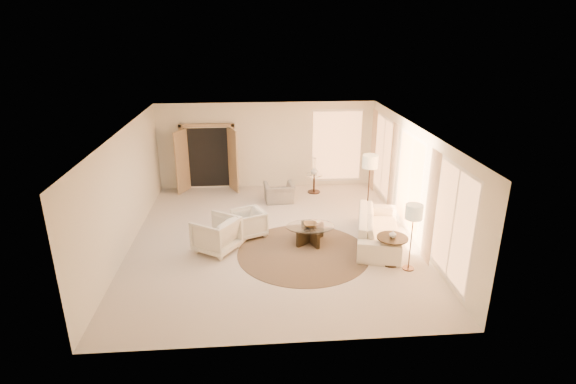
{
  "coord_description": "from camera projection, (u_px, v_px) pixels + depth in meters",
  "views": [
    {
      "loc": [
        -0.46,
        -10.23,
        5.05
      ],
      "look_at": [
        0.4,
        0.4,
        1.1
      ],
      "focal_mm": 28.0,
      "sensor_mm": 36.0,
      "label": 1
    }
  ],
  "objects": [
    {
      "name": "side_vase",
      "position": [
        314.0,
        171.0,
        14.26
      ],
      "size": [
        0.28,
        0.28,
        0.25
      ],
      "primitive_type": "imported",
      "rotation": [
        0.0,
        0.0,
        0.2
      ],
      "color": "white",
      "rests_on": "side_table"
    },
    {
      "name": "window_back_corner",
      "position": [
        337.0,
        146.0,
        14.75
      ],
      "size": [
        1.7,
        0.1,
        2.4
      ],
      "primitive_type": null,
      "color": "#FFAB66",
      "rests_on": "room"
    },
    {
      "name": "end_vase",
      "position": [
        393.0,
        234.0,
        9.92
      ],
      "size": [
        0.2,
        0.2,
        0.16
      ],
      "primitive_type": "imported",
      "rotation": [
        0.0,
        0.0,
        -0.36
      ],
      "color": "white",
      "rests_on": "end_table"
    },
    {
      "name": "accent_chair",
      "position": [
        279.0,
        190.0,
        13.62
      ],
      "size": [
        0.92,
        0.64,
        0.77
      ],
      "primitive_type": "imported",
      "rotation": [
        0.0,
        0.0,
        3.23
      ],
      "color": "gray",
      "rests_on": "room"
    },
    {
      "name": "area_rug",
      "position": [
        303.0,
        253.0,
        10.64
      ],
      "size": [
        3.46,
        3.46,
        0.01
      ],
      "primitive_type": "cylinder",
      "rotation": [
        0.0,
        0.0,
        0.11
      ],
      "color": "#3A2A1D",
      "rests_on": "room"
    },
    {
      "name": "sofa",
      "position": [
        378.0,
        228.0,
        11.07
      ],
      "size": [
        1.57,
        2.69,
        0.74
      ],
      "primitive_type": "imported",
      "rotation": [
        0.0,
        0.0,
        1.32
      ],
      "color": "white",
      "rests_on": "room"
    },
    {
      "name": "room",
      "position": [
        273.0,
        187.0,
        10.86
      ],
      "size": [
        7.04,
        8.04,
        2.83
      ],
      "color": "beige",
      "rests_on": "ground"
    },
    {
      "name": "armchair_left",
      "position": [
        249.0,
        222.0,
        11.4
      ],
      "size": [
        0.93,
        0.95,
        0.76
      ],
      "primitive_type": "imported",
      "rotation": [
        0.0,
        0.0,
        -1.17
      ],
      "color": "white",
      "rests_on": "room"
    },
    {
      "name": "floor_lamp_near",
      "position": [
        370.0,
        164.0,
        12.3
      ],
      "size": [
        0.43,
        0.43,
        1.76
      ],
      "rotation": [
        0.0,
        0.0,
        0.15
      ],
      "color": "#302018",
      "rests_on": "room"
    },
    {
      "name": "side_table",
      "position": [
        314.0,
        181.0,
        14.39
      ],
      "size": [
        0.53,
        0.53,
        0.61
      ],
      "rotation": [
        0.0,
        0.0,
        -0.09
      ],
      "color": "#302018",
      "rests_on": "room"
    },
    {
      "name": "bowl",
      "position": [
        310.0,
        224.0,
        11.0
      ],
      "size": [
        0.34,
        0.34,
        0.08
      ],
      "primitive_type": "imported",
      "rotation": [
        0.0,
        0.0,
        -0.03
      ],
      "color": "brown",
      "rests_on": "coffee_table"
    },
    {
      "name": "french_doors",
      "position": [
        208.0,
        158.0,
        14.41
      ],
      "size": [
        1.95,
        0.66,
        2.16
      ],
      "color": "tan",
      "rests_on": "room"
    },
    {
      "name": "curtains_right",
      "position": [
        397.0,
        174.0,
        12.09
      ],
      "size": [
        0.06,
        5.2,
        2.6
      ],
      "primitive_type": null,
      "color": "#C9AC8E",
      "rests_on": "room"
    },
    {
      "name": "armchair_right",
      "position": [
        216.0,
        233.0,
        10.6
      ],
      "size": [
        1.2,
        1.21,
        0.92
      ],
      "primitive_type": "imported",
      "rotation": [
        0.0,
        0.0,
        -2.16
      ],
      "color": "white",
      "rests_on": "room"
    },
    {
      "name": "end_table",
      "position": [
        392.0,
        246.0,
        10.02
      ],
      "size": [
        0.69,
        0.69,
        0.66
      ],
      "rotation": [
        0.0,
        0.0,
        -0.25
      ],
      "color": "black",
      "rests_on": "room"
    },
    {
      "name": "coffee_table",
      "position": [
        310.0,
        232.0,
        11.07
      ],
      "size": [
        1.49,
        1.49,
        0.44
      ],
      "rotation": [
        0.0,
        0.0,
        -0.29
      ],
      "color": "black",
      "rests_on": "room"
    },
    {
      "name": "floor_lamp_far",
      "position": [
        414.0,
        215.0,
        9.49
      ],
      "size": [
        0.37,
        0.37,
        1.53
      ],
      "rotation": [
        0.0,
        0.0,
        0.38
      ],
      "color": "#302018",
      "rests_on": "room"
    },
    {
      "name": "windows_right",
      "position": [
        410.0,
        183.0,
        11.23
      ],
      "size": [
        0.1,
        6.4,
        2.4
      ],
      "primitive_type": null,
      "color": "#FFAB66",
      "rests_on": "room"
    }
  ]
}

